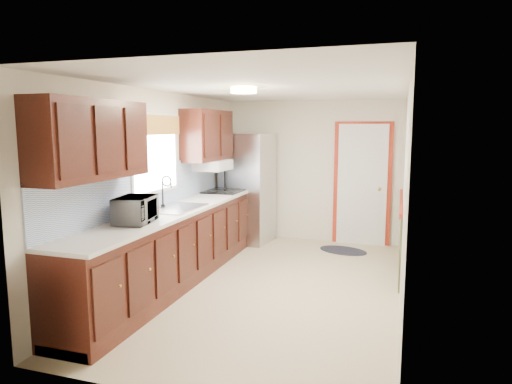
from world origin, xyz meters
The scene contains 8 objects.
room_shell centered at (0.00, 0.00, 1.20)m, with size 3.20×5.20×2.52m.
kitchen_run centered at (-1.24, -0.29, 0.81)m, with size 0.63×4.00×2.20m.
back_wall_trim centered at (0.99, 2.21, 0.89)m, with size 1.12×2.30×2.08m.
ceiling_fixture centered at (-0.30, -0.20, 2.36)m, with size 0.30×0.30×0.06m, color #FFD88C.
microwave centered at (-1.20, -1.10, 1.11)m, with size 0.50×0.28×0.34m, color white.
refrigerator centered at (-1.02, 2.05, 0.92)m, with size 0.84×0.81×1.84m.
rug centered at (0.63, 1.90, 0.01)m, with size 0.77×0.50×0.01m, color black.
cooktop centered at (-1.19, 1.40, 0.95)m, with size 0.55×0.66×0.02m, color black.
Camera 1 is at (1.45, -5.22, 1.93)m, focal length 32.00 mm.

